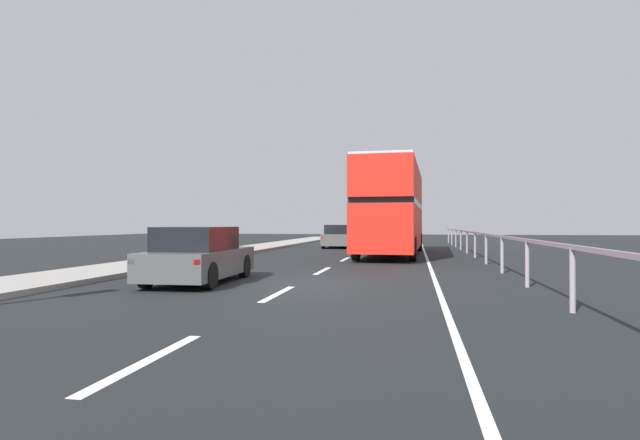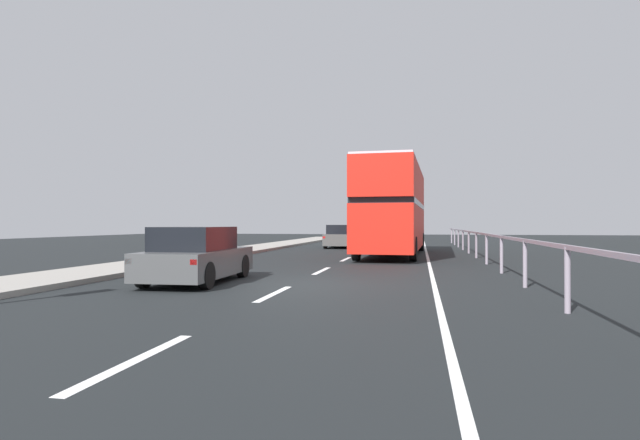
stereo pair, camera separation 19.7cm
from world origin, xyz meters
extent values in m
cube|color=black|center=(0.00, 0.00, -0.05)|extent=(75.50, 120.00, 0.10)
cube|color=gray|center=(-6.42, 0.00, 0.07)|extent=(2.57, 80.00, 0.14)
cube|color=silver|center=(0.00, -7.34, 0.00)|extent=(0.16, 2.48, 0.01)
cube|color=silver|center=(0.00, -1.93, 0.00)|extent=(0.16, 2.48, 0.01)
cube|color=silver|center=(0.00, 3.49, 0.00)|extent=(0.16, 2.48, 0.01)
cube|color=silver|center=(0.00, 8.90, 0.00)|extent=(0.16, 2.48, 0.01)
cube|color=silver|center=(0.00, 14.32, 0.00)|extent=(0.16, 2.48, 0.01)
cube|color=silver|center=(0.00, 19.73, 0.00)|extent=(0.16, 2.48, 0.01)
cube|color=silver|center=(0.00, 25.15, 0.00)|extent=(0.16, 2.48, 0.01)
cube|color=silver|center=(0.00, 30.57, 0.00)|extent=(0.16, 2.48, 0.01)
cube|color=silver|center=(3.45, 9.00, 0.00)|extent=(0.12, 46.00, 0.01)
cube|color=gray|center=(5.56, 9.00, 1.12)|extent=(0.08, 42.00, 0.08)
cylinder|color=gray|center=(5.56, -3.25, 0.56)|extent=(0.10, 0.10, 1.12)
cylinder|color=gray|center=(5.56, 0.25, 0.56)|extent=(0.10, 0.10, 1.12)
cylinder|color=gray|center=(5.56, 3.75, 0.56)|extent=(0.10, 0.10, 1.12)
cylinder|color=gray|center=(5.56, 7.25, 0.56)|extent=(0.10, 0.10, 1.12)
cylinder|color=gray|center=(5.56, 10.75, 0.56)|extent=(0.10, 0.10, 1.12)
cylinder|color=gray|center=(5.56, 14.25, 0.56)|extent=(0.10, 0.10, 1.12)
cylinder|color=gray|center=(5.56, 17.75, 0.56)|extent=(0.10, 0.10, 1.12)
cylinder|color=gray|center=(5.56, 21.25, 0.56)|extent=(0.10, 0.10, 1.12)
cylinder|color=gray|center=(5.56, 24.75, 0.56)|extent=(0.10, 0.10, 1.12)
cylinder|color=gray|center=(5.56, 28.25, 0.56)|extent=(0.10, 0.10, 1.12)
cube|color=red|center=(1.86, 12.19, 1.33)|extent=(2.98, 11.27, 1.96)
cube|color=black|center=(1.86, 12.19, 2.43)|extent=(2.98, 10.82, 0.24)
cube|color=red|center=(1.86, 12.19, 3.37)|extent=(2.98, 11.27, 1.64)
cube|color=silver|center=(1.86, 12.19, 4.24)|extent=(2.92, 11.04, 0.10)
cube|color=black|center=(2.09, 17.75, 1.43)|extent=(2.27, 0.13, 1.37)
cube|color=yellow|center=(2.09, 17.75, 3.78)|extent=(1.51, 0.10, 0.28)
cylinder|color=black|center=(0.87, 16.42, 0.50)|extent=(0.32, 1.01, 1.00)
cylinder|color=black|center=(3.19, 16.32, 0.50)|extent=(0.32, 1.01, 1.00)
cylinder|color=black|center=(0.53, 8.25, 0.50)|extent=(0.32, 1.01, 1.00)
cylinder|color=black|center=(2.85, 8.16, 0.50)|extent=(0.32, 1.01, 1.00)
cube|color=#4A4B4D|center=(-2.57, -0.21, 0.51)|extent=(1.86, 4.12, 0.67)
cube|color=black|center=(-2.56, -0.41, 1.14)|extent=(1.60, 2.29, 0.59)
cube|color=red|center=(-3.27, -2.23, 0.68)|extent=(0.16, 0.07, 0.12)
cube|color=red|center=(-1.74, -2.18, 0.68)|extent=(0.16, 0.07, 0.12)
cylinder|color=black|center=(-3.40, 1.10, 0.32)|extent=(0.22, 0.65, 0.64)
cylinder|color=black|center=(-1.83, 1.15, 0.32)|extent=(0.22, 0.65, 0.64)
cylinder|color=black|center=(-3.31, -1.56, 0.32)|extent=(0.22, 0.65, 0.64)
cylinder|color=black|center=(-1.74, -1.51, 0.32)|extent=(0.22, 0.65, 0.64)
cube|color=#4D4E4D|center=(-1.82, 19.38, 0.53)|extent=(1.91, 4.59, 0.70)
cube|color=black|center=(-1.81, 19.16, 1.16)|extent=(1.63, 2.55, 0.57)
cube|color=red|center=(-2.50, 17.12, 0.70)|extent=(0.16, 0.07, 0.12)
cube|color=red|center=(-0.96, 17.18, 0.70)|extent=(0.16, 0.07, 0.12)
cylinder|color=black|center=(-2.67, 20.91, 0.32)|extent=(0.22, 0.65, 0.64)
cylinder|color=black|center=(-1.09, 20.97, 0.32)|extent=(0.22, 0.65, 0.64)
cylinder|color=black|center=(-2.55, 17.79, 0.32)|extent=(0.22, 0.65, 0.64)
cylinder|color=black|center=(-0.97, 17.85, 0.32)|extent=(0.22, 0.65, 0.64)
camera|label=1|loc=(2.90, -12.48, 1.52)|focal=28.32mm
camera|label=2|loc=(3.10, -12.44, 1.52)|focal=28.32mm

